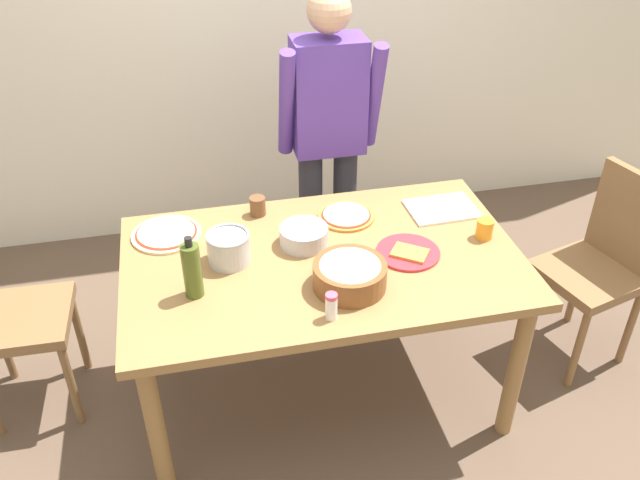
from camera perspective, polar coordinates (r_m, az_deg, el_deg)
The scene contains 16 objects.
ground at distance 3.21m, azimuth 0.20°, elevation -12.52°, with size 8.00×8.00×0.00m, color brown.
wall_back at distance 3.91m, azimuth -5.23°, elevation 18.78°, with size 5.60×0.10×2.60m, color silver.
dining_table at distance 2.76m, azimuth 0.23°, elevation -2.99°, with size 1.60×0.96×0.76m.
person_cook at distance 3.29m, azimuth 0.72°, elevation 9.11°, with size 0.49×0.25×1.62m.
chair_wooden_right at distance 3.33m, azimuth 22.94°, elevation -1.48°, with size 0.49×0.49×0.95m.
pizza_raw_on_board at distance 2.90m, azimuth -12.93°, elevation 0.53°, with size 0.29×0.29×0.02m.
pizza_cooked_on_tray at distance 2.95m, azimuth 2.24°, elevation 2.07°, with size 0.25×0.25×0.02m.
plate_with_slice at distance 2.74m, azimuth 7.51°, elevation -1.06°, with size 0.26×0.26×0.02m.
popcorn_bowl at distance 2.52m, azimuth 2.55°, elevation -2.84°, with size 0.28×0.28×0.11m.
mixing_bowl_steel at distance 2.76m, azimuth -1.38°, elevation 0.35°, with size 0.20×0.20×0.08m.
olive_oil_bottle at distance 2.49m, azimuth -10.82°, elevation -2.52°, with size 0.07×0.07×0.26m.
steel_pot at distance 2.67m, azimuth -7.79°, elevation -0.66°, with size 0.17×0.17×0.13m.
cup_orange at distance 2.88m, azimuth 13.82°, elevation 0.92°, with size 0.07×0.07×0.09m, color orange.
cup_small_brown at distance 2.96m, azimuth -5.32°, elevation 2.89°, with size 0.07×0.07×0.09m, color brown.
salt_shaker at distance 2.38m, azimuth 0.97°, elevation -5.65°, with size 0.04×0.04×0.11m.
cutting_board_white at distance 3.05m, azimuth 10.31°, elevation 2.62°, with size 0.30×0.22×0.01m, color white.
Camera 1 is at (-0.49, -2.14, 2.34)m, focal length 37.64 mm.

